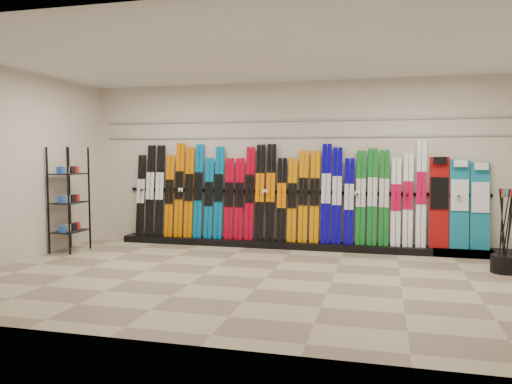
# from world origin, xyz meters

# --- Properties ---
(floor) EXTENTS (8.00, 8.00, 0.00)m
(floor) POSITION_xyz_m (0.00, 0.00, 0.00)
(floor) COLOR gray
(floor) RESTS_ON ground
(back_wall) EXTENTS (8.00, 0.00, 8.00)m
(back_wall) POSITION_xyz_m (0.00, 2.50, 1.50)
(back_wall) COLOR beige
(back_wall) RESTS_ON floor
(left_wall) EXTENTS (0.00, 5.00, 5.00)m
(left_wall) POSITION_xyz_m (-4.00, 0.00, 1.50)
(left_wall) COLOR beige
(left_wall) RESTS_ON floor
(ceiling) EXTENTS (8.00, 8.00, 0.00)m
(ceiling) POSITION_xyz_m (0.00, 0.00, 3.00)
(ceiling) COLOR silver
(ceiling) RESTS_ON back_wall
(ski_rack_base) EXTENTS (8.00, 0.40, 0.12)m
(ski_rack_base) POSITION_xyz_m (0.22, 2.28, 0.06)
(ski_rack_base) COLOR black
(ski_rack_base) RESTS_ON floor
(skis) EXTENTS (5.38, 0.23, 1.82)m
(skis) POSITION_xyz_m (-0.46, 2.33, 0.94)
(skis) COLOR black
(skis) RESTS_ON ski_rack_base
(snowboards) EXTENTS (0.95, 0.24, 1.53)m
(snowboards) POSITION_xyz_m (2.76, 2.35, 0.86)
(snowboards) COLOR #990C0C
(snowboards) RESTS_ON ski_rack_base
(accessory_rack) EXTENTS (0.40, 0.60, 1.81)m
(accessory_rack) POSITION_xyz_m (-3.75, 1.04, 0.91)
(accessory_rack) COLOR black
(accessory_rack) RESTS_ON floor
(pole_bin) EXTENTS (0.38, 0.38, 0.25)m
(pole_bin) POSITION_xyz_m (3.23, 1.16, 0.12)
(pole_bin) COLOR black
(pole_bin) RESTS_ON floor
(ski_poles) EXTENTS (0.26, 0.20, 1.18)m
(ski_poles) POSITION_xyz_m (3.26, 1.20, 0.61)
(ski_poles) COLOR black
(ski_poles) RESTS_ON pole_bin
(slatwall_rail_0) EXTENTS (7.60, 0.02, 0.03)m
(slatwall_rail_0) POSITION_xyz_m (0.00, 2.48, 2.00)
(slatwall_rail_0) COLOR gray
(slatwall_rail_0) RESTS_ON back_wall
(slatwall_rail_1) EXTENTS (7.60, 0.02, 0.03)m
(slatwall_rail_1) POSITION_xyz_m (0.00, 2.48, 2.30)
(slatwall_rail_1) COLOR gray
(slatwall_rail_1) RESTS_ON back_wall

